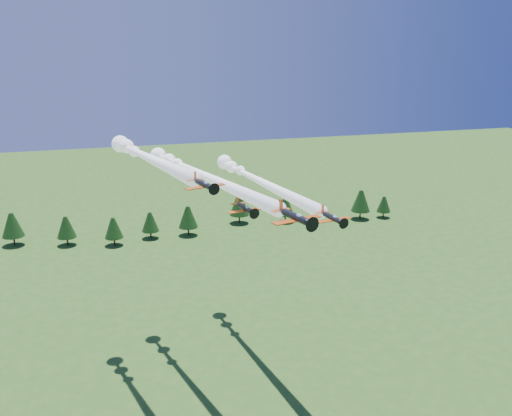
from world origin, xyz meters
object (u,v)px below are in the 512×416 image
object	(u,v)px
plane_right	(257,180)
plane_lead	(200,174)
plane_slot	(246,208)
plane_left	(145,156)

from	to	relation	value
plane_right	plane_lead	bearing A→B (deg)	-158.12
plane_lead	plane_slot	world-z (taller)	plane_lead
plane_lead	plane_slot	distance (m)	17.82
plane_slot	plane_lead	bearing A→B (deg)	96.60
plane_right	plane_slot	size ratio (longest dim) A/B	7.34
plane_right	plane_slot	world-z (taller)	plane_slot
plane_lead	plane_slot	bearing A→B (deg)	-87.94
plane_lead	plane_right	xyz separation A→B (m)	(14.55, 8.52, -4.20)
plane_lead	plane_slot	size ratio (longest dim) A/B	7.94
plane_left	plane_slot	bearing A→B (deg)	-62.35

